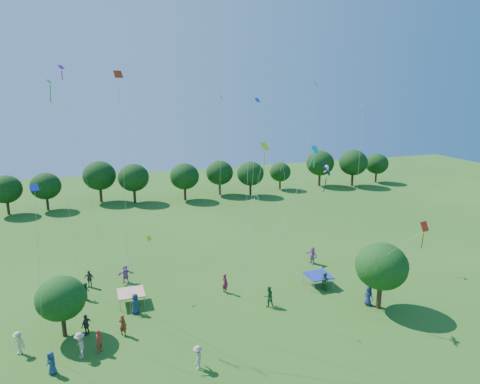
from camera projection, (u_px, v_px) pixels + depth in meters
name	position (u px, v px, depth m)	size (l,w,h in m)	color
near_tree_north	(61.00, 298.00, 31.18)	(3.59, 3.59, 4.69)	#422B19
near_tree_east	(382.00, 266.00, 35.05)	(4.28, 4.28, 5.69)	#422B19
treeline	(146.00, 176.00, 68.67)	(88.01, 8.77, 6.77)	#422B19
tent_red_stripe	(131.00, 293.00, 36.35)	(2.20, 2.20, 1.10)	red
tent_blue	(318.00, 275.00, 39.69)	(2.20, 2.20, 1.10)	#18299F
crowd_person_0	(52.00, 363.00, 27.50)	(0.78, 0.42, 1.58)	navy
crowd_person_1	(99.00, 341.00, 29.71)	(0.65, 0.42, 1.75)	#A1321D
crowd_person_2	(268.00, 296.00, 36.03)	(0.88, 0.48, 1.79)	#285E2B
crowd_person_3	(80.00, 345.00, 29.11)	(1.23, 0.55, 1.88)	#AA9588
crowd_person_4	(86.00, 325.00, 31.85)	(0.96, 0.44, 1.64)	#473E38
crowd_person_5	(312.00, 255.00, 44.73)	(1.72, 0.61, 1.84)	#9F5DA0
crowd_person_6	(369.00, 296.00, 36.21)	(0.84, 0.45, 1.70)	navy
crowd_person_7	(123.00, 325.00, 31.80)	(0.62, 0.40, 1.65)	maroon
crowd_person_8	(86.00, 291.00, 37.16)	(0.78, 0.42, 1.57)	#245424
crowd_person_9	(18.00, 343.00, 29.55)	(1.10, 0.49, 1.68)	beige
crowd_person_10	(89.00, 279.00, 39.47)	(0.97, 0.44, 1.65)	#48403A
crowd_person_11	(125.00, 274.00, 40.39)	(1.62, 0.58, 1.74)	#A561A6
crowd_person_12	(135.00, 304.00, 34.87)	(0.85, 0.46, 1.73)	navy
crowd_person_13	(225.00, 283.00, 38.41)	(0.67, 0.43, 1.80)	maroon
crowd_person_14	(325.00, 281.00, 39.04)	(0.81, 0.44, 1.64)	#2C5825
crowd_person_15	(198.00, 357.00, 27.98)	(1.09, 0.49, 1.67)	#B4A990
pirate_kite	(326.00, 171.00, 33.25)	(2.42, 1.77, 11.08)	black
red_high_kite	(252.00, 32.00, 27.51)	(1.45, 1.47, 26.26)	red
small_kite_0	(413.00, 236.00, 30.39)	(0.75, 8.48, 7.80)	red
small_kite_1	(312.00, 118.00, 44.92)	(3.05, 2.18, 17.36)	orange
small_kite_2	(258.00, 179.00, 28.25)	(3.92, 2.16, 13.19)	#B7CF12
small_kite_3	(255.00, 220.00, 33.73)	(0.32, 2.37, 8.70)	green
small_kite_4	(37.00, 229.00, 25.79)	(1.18, 2.59, 11.27)	#172CE6
small_kite_5	(78.00, 142.00, 33.08)	(2.42, 2.39, 18.30)	purple
small_kite_6	(360.00, 156.00, 36.74)	(1.03, 1.23, 15.20)	silver
small_kite_7	(295.00, 195.00, 27.12)	(6.07, 1.14, 13.18)	#0CB7A3
small_kite_8	(122.00, 150.00, 26.62)	(0.58, 0.45, 17.72)	red
small_kite_9	(286.00, 186.00, 37.40)	(1.74, 1.04, 11.06)	orange
small_kite_10	(142.00, 246.00, 37.31)	(3.99, 1.56, 4.15)	#D0EC15
small_kite_11	(59.00, 147.00, 33.56)	(0.75, 3.19, 17.29)	#198E32
small_kite_12	(254.00, 154.00, 35.96)	(1.73, 1.73, 15.89)	blue
small_kite_13	(221.00, 153.00, 37.72)	(0.96, 1.27, 16.07)	#831689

